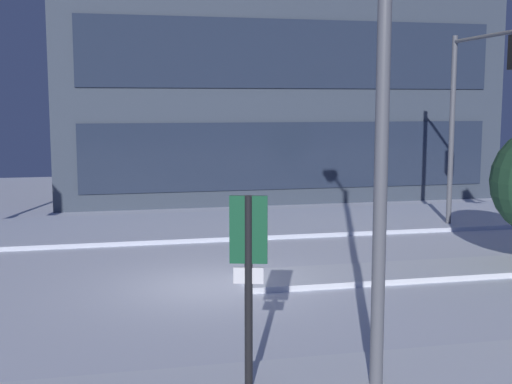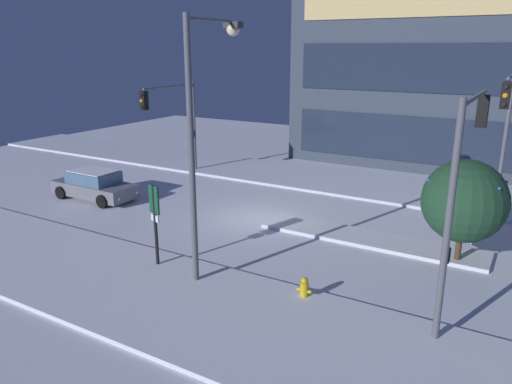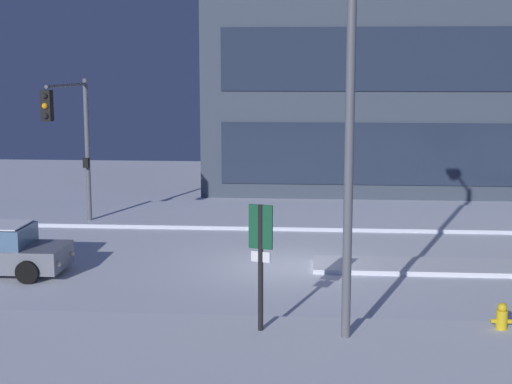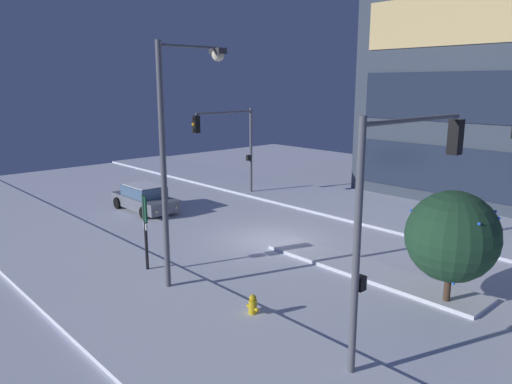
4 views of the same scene
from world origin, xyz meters
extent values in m
plane|color=silver|center=(0.00, 0.00, 0.00)|extent=(52.00, 52.00, 0.00)
cube|color=silver|center=(0.00, 7.75, 0.07)|extent=(52.00, 5.20, 0.14)
cube|color=silver|center=(5.25, 0.08, 0.07)|extent=(9.00, 1.80, 0.14)
cube|color=#232D42|center=(5.32, 12.17, 2.11)|extent=(17.63, 0.10, 2.82)
cube|color=#232D42|center=(5.32, 12.17, 6.34)|extent=(17.63, 0.10, 2.82)
cylinder|color=#565960|center=(9.29, 5.95, 3.29)|extent=(0.18, 0.18, 6.59)
cylinder|color=#565960|center=(9.29, 4.16, 6.39)|extent=(0.12, 3.58, 0.12)
cylinder|color=#565960|center=(1.47, -6.43, 4.21)|extent=(0.20, 0.20, 8.42)
cylinder|color=black|center=(-0.43, -6.14, 1.51)|extent=(0.12, 0.12, 3.02)
cube|color=#144C2D|center=(-0.43, -6.14, 2.52)|extent=(0.54, 0.21, 0.99)
cube|color=white|center=(-0.43, -6.14, 1.85)|extent=(0.44, 0.17, 0.24)
camera|label=1|loc=(-2.43, -15.62, 4.34)|focal=47.95mm
camera|label=2|loc=(10.56, -18.06, 7.46)|focal=34.29mm
camera|label=3|loc=(0.72, -22.79, 6.03)|focal=54.13mm
camera|label=4|loc=(15.23, -14.93, 7.07)|focal=34.05mm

